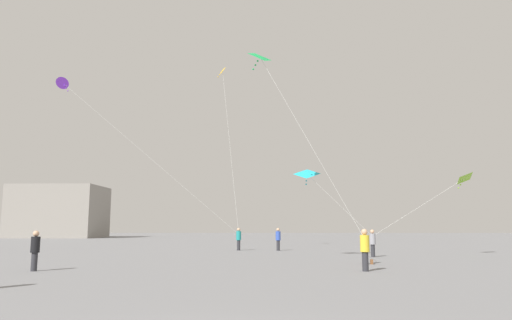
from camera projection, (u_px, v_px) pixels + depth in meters
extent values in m
cylinder|color=#2D2D33|center=(365.00, 257.00, 23.77)|extent=(0.24, 0.24, 0.73)
cylinder|color=red|center=(365.00, 244.00, 23.86)|extent=(0.35, 0.35, 0.63)
sphere|color=tan|center=(364.00, 235.00, 23.93)|extent=(0.24, 0.24, 0.24)
cylinder|color=#2D2D33|center=(34.00, 262.00, 20.08)|extent=(0.26, 0.26, 0.79)
cylinder|color=black|center=(35.00, 245.00, 20.18)|extent=(0.38, 0.38, 0.68)
sphere|color=tan|center=(36.00, 234.00, 20.25)|extent=(0.26, 0.26, 0.26)
cylinder|color=#2D2D33|center=(239.00, 245.00, 38.01)|extent=(0.27, 0.27, 0.83)
cylinder|color=teal|center=(239.00, 236.00, 38.12)|extent=(0.40, 0.40, 0.72)
sphere|color=tan|center=(239.00, 230.00, 38.19)|extent=(0.27, 0.27, 0.27)
cylinder|color=#2D2D33|center=(278.00, 245.00, 37.62)|extent=(0.27, 0.27, 0.82)
cylinder|color=#3351B7|center=(278.00, 236.00, 37.73)|extent=(0.39, 0.39, 0.72)
sphere|color=tan|center=(278.00, 230.00, 37.80)|extent=(0.27, 0.27, 0.27)
cylinder|color=#2D2D33|center=(373.00, 251.00, 29.55)|extent=(0.26, 0.26, 0.79)
cylinder|color=gray|center=(372.00, 239.00, 29.66)|extent=(0.38, 0.38, 0.69)
sphere|color=tan|center=(372.00, 232.00, 29.72)|extent=(0.26, 0.26, 0.26)
cylinder|color=#2D2D33|center=(365.00, 262.00, 20.01)|extent=(0.27, 0.27, 0.82)
cylinder|color=yellow|center=(365.00, 243.00, 20.12)|extent=(0.39, 0.39, 0.72)
sphere|color=tan|center=(364.00, 232.00, 20.19)|extent=(0.27, 0.27, 0.27)
pyramid|color=#1EB2C6|center=(307.00, 174.00, 29.93)|extent=(1.36, 0.88, 0.54)
sphere|color=#1EB2C6|center=(307.00, 177.00, 30.05)|extent=(0.10, 0.10, 0.10)
sphere|color=#1EB2C6|center=(306.00, 181.00, 30.16)|extent=(0.10, 0.10, 0.10)
sphere|color=#1EB2C6|center=(306.00, 184.00, 30.27)|extent=(0.10, 0.10, 0.10)
cylinder|color=silver|center=(339.00, 205.00, 29.81)|extent=(4.16, 0.42, 3.99)
pyramid|color=green|center=(260.00, 56.00, 25.48)|extent=(1.38, 1.30, 0.55)
sphere|color=green|center=(258.00, 61.00, 25.53)|extent=(0.10, 0.10, 0.10)
sphere|color=green|center=(255.00, 65.00, 25.56)|extent=(0.10, 0.10, 0.10)
sphere|color=green|center=(253.00, 69.00, 25.60)|extent=(0.10, 0.10, 0.10)
cylinder|color=silver|center=(310.00, 145.00, 24.70)|extent=(5.38, 0.09, 9.83)
pyramid|color=#8CD12D|center=(464.00, 178.00, 31.43)|extent=(1.58, 1.65, 0.60)
sphere|color=#8CD12D|center=(463.00, 182.00, 31.44)|extent=(0.10, 0.10, 0.10)
sphere|color=#8CD12D|center=(460.00, 185.00, 31.47)|extent=(0.10, 0.10, 0.10)
sphere|color=#8CD12D|center=(458.00, 188.00, 31.49)|extent=(0.10, 0.10, 0.10)
cylinder|color=silver|center=(420.00, 207.00, 30.55)|extent=(6.65, 1.36, 3.86)
pyramid|color=yellow|center=(222.00, 71.00, 42.29)|extent=(0.80, 1.16, 0.62)
sphere|color=yellow|center=(221.00, 73.00, 42.22)|extent=(0.10, 0.10, 0.10)
sphere|color=yellow|center=(219.00, 75.00, 42.14)|extent=(0.10, 0.10, 0.10)
sphere|color=yellow|center=(218.00, 77.00, 42.06)|extent=(0.10, 0.10, 0.10)
cylinder|color=silver|center=(230.00, 148.00, 40.22)|extent=(1.69, 2.07, 14.67)
cone|color=purple|center=(63.00, 83.00, 36.39)|extent=(1.03, 0.76, 0.87)
sphere|color=purple|center=(64.00, 85.00, 36.40)|extent=(0.10, 0.10, 0.10)
sphere|color=purple|center=(66.00, 88.00, 36.40)|extent=(0.10, 0.10, 0.10)
sphere|color=purple|center=(68.00, 91.00, 36.41)|extent=(0.10, 0.10, 0.10)
cylinder|color=silver|center=(153.00, 160.00, 37.26)|extent=(13.66, 3.78, 11.79)
cube|color=gray|center=(59.00, 212.00, 84.53)|extent=(15.02, 11.17, 9.31)
cube|color=brown|center=(372.00, 262.00, 23.82)|extent=(0.19, 0.34, 0.24)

